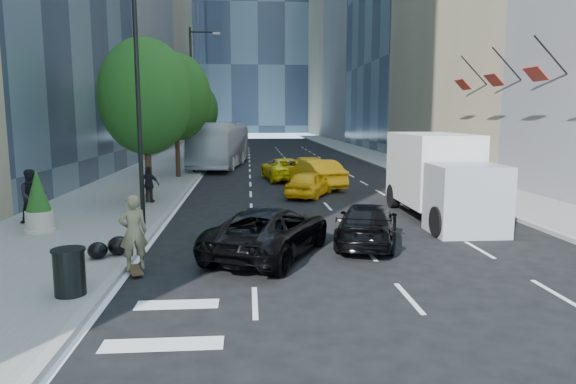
{
  "coord_description": "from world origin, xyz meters",
  "views": [
    {
      "loc": [
        -2.61,
        -14.93,
        4.1
      ],
      "look_at": [
        -1.3,
        1.88,
        1.6
      ],
      "focal_mm": 32.0,
      "sensor_mm": 36.0,
      "label": 1
    }
  ],
  "objects": [
    {
      "name": "ground",
      "position": [
        0.0,
        0.0,
        0.0
      ],
      "size": [
        160.0,
        160.0,
        0.0
      ],
      "primitive_type": "plane",
      "color": "black",
      "rests_on": "ground"
    },
    {
      "name": "sidewalk_left",
      "position": [
        -9.0,
        30.0,
        0.07
      ],
      "size": [
        6.0,
        120.0,
        0.15
      ],
      "primitive_type": "cube",
      "color": "slate",
      "rests_on": "ground"
    },
    {
      "name": "sidewalk_right",
      "position": [
        10.0,
        30.0,
        0.07
      ],
      "size": [
        4.0,
        120.0,
        0.15
      ],
      "primitive_type": "cube",
      "color": "slate",
      "rests_on": "ground"
    },
    {
      "name": "tower_right_far",
      "position": [
        22.0,
        98.0,
        25.0
      ],
      "size": [
        20.0,
        24.0,
        50.0
      ],
      "primitive_type": "cube",
      "color": "gray",
      "rests_on": "ground"
    },
    {
      "name": "lamp_near",
      "position": [
        -6.32,
        4.0,
        5.81
      ],
      "size": [
        2.13,
        0.22,
        10.0
      ],
      "color": "black",
      "rests_on": "sidewalk_left"
    },
    {
      "name": "lamp_far",
      "position": [
        -6.32,
        22.0,
        5.81
      ],
      "size": [
        2.13,
        0.22,
        10.0
      ],
      "color": "black",
      "rests_on": "sidewalk_left"
    },
    {
      "name": "tree_near",
      "position": [
        -7.2,
        9.0,
        4.97
      ],
      "size": [
        4.2,
        4.2,
        7.46
      ],
      "color": "#302012",
      "rests_on": "sidewalk_left"
    },
    {
      "name": "tree_mid",
      "position": [
        -7.2,
        19.0,
        5.32
      ],
      "size": [
        4.5,
        4.5,
        7.99
      ],
      "color": "#302012",
      "rests_on": "sidewalk_left"
    },
    {
      "name": "tree_far",
      "position": [
        -7.2,
        32.0,
        4.62
      ],
      "size": [
        3.9,
        3.9,
        6.92
      ],
      "color": "#302012",
      "rests_on": "sidewalk_left"
    },
    {
      "name": "traffic_signal",
      "position": [
        -6.4,
        40.0,
        4.23
      ],
      "size": [
        2.48,
        0.53,
        5.2
      ],
      "color": "black",
      "rests_on": "sidewalk_left"
    },
    {
      "name": "facade_flags",
      "position": [
        10.64,
        10.0,
        6.18
      ],
      "size": [
        1.85,
        13.3,
        2.05
      ],
      "color": "black",
      "rests_on": "ground"
    },
    {
      "name": "skateboarder",
      "position": [
        -5.6,
        -1.69,
        0.99
      ],
      "size": [
        0.84,
        0.7,
        1.97
      ],
      "primitive_type": "imported",
      "rotation": [
        0.0,
        0.0,
        3.5
      ],
      "color": "#6C6443",
      "rests_on": "ground"
    },
    {
      "name": "black_sedan_lincoln",
      "position": [
        -2.0,
        -0.1,
        0.73
      ],
      "size": [
        4.41,
        5.78,
        1.46
      ],
      "primitive_type": "imported",
      "rotation": [
        0.0,
        0.0,
        2.71
      ],
      "color": "black",
      "rests_on": "ground"
    },
    {
      "name": "black_sedan_mercedes",
      "position": [
        1.2,
        1.0,
        0.66
      ],
      "size": [
        3.05,
        4.88,
        1.32
      ],
      "primitive_type": "imported",
      "rotation": [
        0.0,
        0.0,
        2.86
      ],
      "color": "black",
      "rests_on": "ground"
    },
    {
      "name": "taxi_a",
      "position": [
        0.5,
        10.91,
        0.68
      ],
      "size": [
        3.11,
        4.3,
        1.36
      ],
      "primitive_type": "imported",
      "rotation": [
        0.0,
        0.0,
        2.72
      ],
      "color": "#FFB70D",
      "rests_on": "ground"
    },
    {
      "name": "taxi_b",
      "position": [
        1.2,
        14.0,
        0.83
      ],
      "size": [
        3.13,
        5.3,
        1.65
      ],
      "primitive_type": "imported",
      "rotation": [
        0.0,
        0.0,
        3.44
      ],
      "color": "#F79C0D",
      "rests_on": "ground"
    },
    {
      "name": "taxi_c",
      "position": [
        -0.33,
        17.98,
        0.71
      ],
      "size": [
        3.02,
        5.38,
        1.42
      ],
      "primitive_type": "imported",
      "rotation": [
        0.0,
        0.0,
        3.28
      ],
      "color": "yellow",
      "rests_on": "ground"
    },
    {
      "name": "taxi_d",
      "position": [
        1.2,
        17.63,
        0.77
      ],
      "size": [
        2.55,
        5.43,
        1.53
      ],
      "primitive_type": "imported",
      "rotation": [
        0.0,
        0.0,
        3.22
      ],
      "color": "yellow",
      "rests_on": "ground"
    },
    {
      "name": "city_bus",
      "position": [
        -4.8,
        27.04,
        1.79
      ],
      "size": [
        4.44,
        13.12,
        3.58
      ],
      "primitive_type": "imported",
      "rotation": [
        0.0,
        0.0,
        -0.11
      ],
      "color": "silver",
      "rests_on": "ground"
    },
    {
      "name": "box_truck",
      "position": [
        5.0,
        4.83,
        1.72
      ],
      "size": [
        2.64,
        7.1,
        3.38
      ],
      "rotation": [
        0.0,
        0.0,
        -0.01
      ],
      "color": "#B9B9B9",
      "rests_on": "ground"
    },
    {
      "name": "pedestrian_a",
      "position": [
        -10.64,
        4.59,
        1.15
      ],
      "size": [
        1.22,
        1.15,
        2.0
      ],
      "primitive_type": "imported",
      "rotation": [
        0.0,
        0.0,
        0.54
      ],
      "color": "black",
      "rests_on": "sidewalk_left"
    },
    {
      "name": "pedestrian_b",
      "position": [
        -7.16,
        8.87,
        0.98
      ],
      "size": [
        1.05,
        0.67,
        1.67
      ],
      "primitive_type": "imported",
      "rotation": [
        0.0,
        0.0,
        2.85
      ],
      "color": "black",
      "rests_on": "sidewalk_left"
    },
    {
      "name": "trash_can",
      "position": [
        -6.6,
        -3.6,
        0.66
      ],
      "size": [
        0.67,
        0.67,
        1.01
      ],
      "primitive_type": "cylinder",
      "color": "black",
      "rests_on": "sidewalk_left"
    },
    {
      "name": "planter_shrub",
      "position": [
        -9.81,
        3.0,
        1.19
      ],
      "size": [
        0.91,
        0.91,
        2.18
      ],
      "color": "#B6A897",
      "rests_on": "sidewalk_left"
    },
    {
      "name": "garbage_bags",
      "position": [
        -6.55,
        -0.39,
        0.4
      ],
      "size": [
        1.07,
        1.03,
        0.53
      ],
      "color": "black",
      "rests_on": "sidewalk_left"
    }
  ]
}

